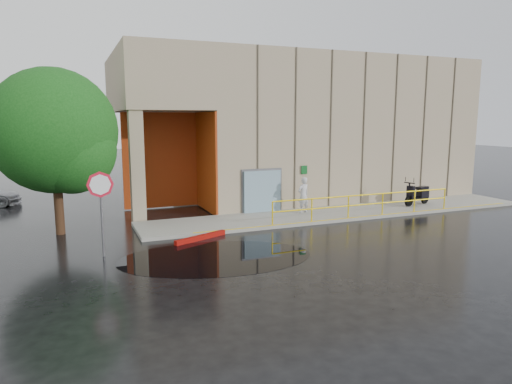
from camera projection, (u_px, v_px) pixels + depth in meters
ground at (320, 246)px, 16.76m from camera, size 120.00×120.00×0.00m
sidewalk at (345, 213)px, 22.36m from camera, size 20.00×3.00×0.15m
building at (303, 126)px, 28.04m from camera, size 20.00×10.17×8.00m
guardrail at (366, 205)px, 21.12m from camera, size 9.56×0.06×1.03m
person at (303, 195)px, 21.84m from camera, size 0.71×0.56×1.72m
scooter at (418, 189)px, 23.82m from camera, size 2.00×1.07×1.51m
stop_sign at (101, 196)px, 15.11m from camera, size 0.87×0.10×2.91m
red_curb at (201, 237)px, 17.59m from camera, size 2.26×1.15×0.18m
puddle at (216, 257)px, 15.34m from camera, size 7.12×5.08×0.01m
tree_near at (58, 136)px, 17.80m from camera, size 4.90×4.90×6.60m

